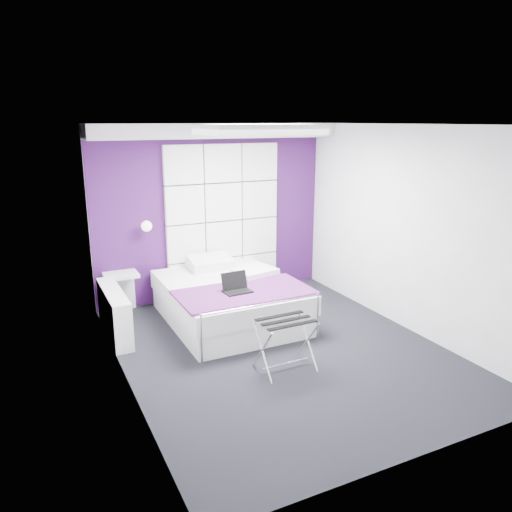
{
  "coord_description": "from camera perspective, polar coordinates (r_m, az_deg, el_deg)",
  "views": [
    {
      "loc": [
        -2.64,
        -4.76,
        2.65
      ],
      "look_at": [
        -0.17,
        0.35,
        1.1
      ],
      "focal_mm": 35.0,
      "sensor_mm": 36.0,
      "label": 1
    }
  ],
  "objects": [
    {
      "name": "floor",
      "position": [
        6.05,
        2.9,
        -10.67
      ],
      "size": [
        4.4,
        4.4,
        0.0
      ],
      "primitive_type": "plane",
      "color": "black",
      "rests_on": "ground"
    },
    {
      "name": "ceiling",
      "position": [
        5.44,
        3.28,
        14.78
      ],
      "size": [
        4.4,
        4.4,
        0.0
      ],
      "primitive_type": "plane",
      "rotation": [
        3.14,
        0.0,
        0.0
      ],
      "color": "white",
      "rests_on": "wall_back"
    },
    {
      "name": "wall_back",
      "position": [
        7.56,
        -5.0,
        4.98
      ],
      "size": [
        3.6,
        0.0,
        3.6
      ],
      "primitive_type": "plane",
      "rotation": [
        1.57,
        0.0,
        0.0
      ],
      "color": "silver",
      "rests_on": "floor"
    },
    {
      "name": "wall_left",
      "position": [
        5.01,
        -15.25,
        -0.84
      ],
      "size": [
        0.0,
        4.4,
        4.4
      ],
      "primitive_type": "plane",
      "rotation": [
        1.57,
        0.0,
        1.57
      ],
      "color": "silver",
      "rests_on": "floor"
    },
    {
      "name": "wall_right",
      "position": [
        6.64,
        16.84,
        2.94
      ],
      "size": [
        0.0,
        4.4,
        4.4
      ],
      "primitive_type": "plane",
      "rotation": [
        1.57,
        0.0,
        -1.57
      ],
      "color": "silver",
      "rests_on": "floor"
    },
    {
      "name": "accent_wall",
      "position": [
        7.55,
        -4.98,
        4.97
      ],
      "size": [
        3.58,
        0.02,
        2.58
      ],
      "primitive_type": "cube",
      "color": "#3A1049",
      "rests_on": "wall_back"
    },
    {
      "name": "soffit",
      "position": [
        7.21,
        -4.5,
        14.08
      ],
      "size": [
        3.58,
        0.5,
        0.2
      ],
      "primitive_type": "cube",
      "color": "white",
      "rests_on": "wall_back"
    },
    {
      "name": "headboard",
      "position": [
        7.58,
        -3.76,
        4.04
      ],
      "size": [
        1.8,
        0.08,
        2.3
      ],
      "primitive_type": null,
      "color": "silver",
      "rests_on": "wall_back"
    },
    {
      "name": "skylight",
      "position": [
        5.97,
        0.39,
        14.37
      ],
      "size": [
        1.36,
        0.86,
        0.12
      ],
      "primitive_type": null,
      "color": "white",
      "rests_on": "ceiling"
    },
    {
      "name": "wall_lamp",
      "position": [
        7.14,
        -12.48,
        3.41
      ],
      "size": [
        0.15,
        0.15,
        0.15
      ],
      "primitive_type": "sphere",
      "color": "white",
      "rests_on": "wall_back"
    },
    {
      "name": "radiator",
      "position": [
        6.56,
        -15.89,
        -6.27
      ],
      "size": [
        0.22,
        1.2,
        0.6
      ],
      "primitive_type": "cube",
      "color": "white",
      "rests_on": "floor"
    },
    {
      "name": "bed",
      "position": [
        6.79,
        -3.13,
        -4.95
      ],
      "size": [
        1.68,
        2.03,
        0.71
      ],
      "color": "white",
      "rests_on": "floor"
    },
    {
      "name": "nightstand",
      "position": [
        7.19,
        -15.2,
        -2.1
      ],
      "size": [
        0.46,
        0.36,
        0.05
      ],
      "primitive_type": "cube",
      "color": "white",
      "rests_on": "wall_back"
    },
    {
      "name": "luggage_rack",
      "position": [
        5.51,
        3.38,
        -10.07
      ],
      "size": [
        0.59,
        0.43,
        0.58
      ],
      "rotation": [
        0.0,
        0.0,
        0.01
      ],
      "color": "silver",
      "rests_on": "floor"
    },
    {
      "name": "laptop",
      "position": [
        6.25,
        -2.31,
        -3.53
      ],
      "size": [
        0.34,
        0.24,
        0.25
      ],
      "rotation": [
        0.0,
        0.0,
        0.05
      ],
      "color": "black",
      "rests_on": "bed"
    }
  ]
}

